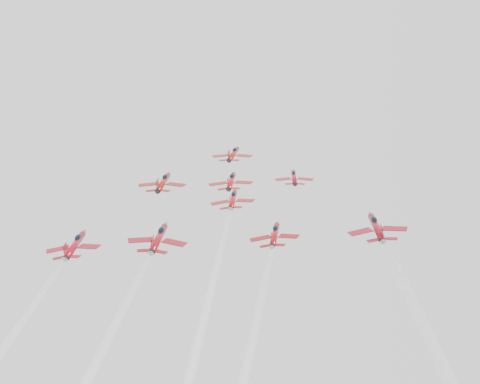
{
  "coord_description": "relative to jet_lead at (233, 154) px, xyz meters",
  "views": [
    {
      "loc": [
        8.96,
        -113.9,
        123.8
      ],
      "look_at": [
        0.0,
        2.0,
        149.09
      ],
      "focal_mm": 45.0,
      "sensor_mm": 36.0,
      "label": 1
    }
  ],
  "objects": [
    {
      "name": "jet_lead",
      "position": [
        0.0,
        0.0,
        0.0
      ],
      "size": [
        10.12,
        12.88,
        8.46
      ],
      "rotation": [
        0.55,
        0.05,
        -0.11
      ],
      "color": "maroon"
    },
    {
      "name": "jet_row2_left",
      "position": [
        -13.45,
        -18.22,
        -11.18
      ],
      "size": [
        10.42,
        13.26,
        8.71
      ],
      "rotation": [
        0.55,
        0.02,
        -0.0
      ],
      "color": "#9E1B0F"
    },
    {
      "name": "jet_row2_center",
      "position": [
        1.22,
        -18.18,
        -11.15
      ],
      "size": [
        9.59,
        12.2,
        8.01
      ],
      "rotation": [
        0.55,
        -0.03,
        -0.04
      ],
      "color": "#AF1510"
    },
    {
      "name": "jet_row2_right",
      "position": [
        14.61,
        -16.66,
        -10.23
      ],
      "size": [
        8.39,
        10.68,
        7.02
      ],
      "rotation": [
        0.55,
        0.01,
        0.04
      ],
      "color": "#B21022"
    },
    {
      "name": "jet_center",
      "position": [
        2.48,
        -64.14,
        -39.42
      ],
      "size": [
        8.75,
        81.6,
        50.66
      ],
      "rotation": [
        0.55,
        -0.06,
        -0.04
      ],
      "color": "#B21511"
    }
  ]
}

